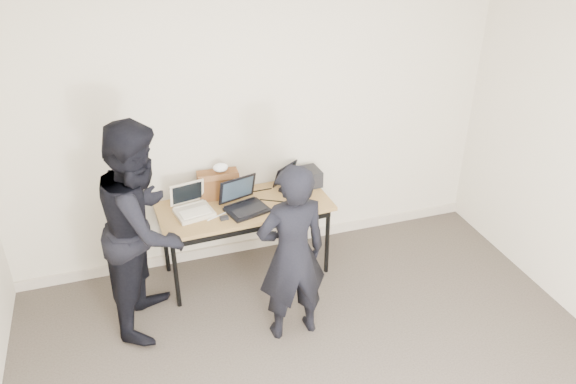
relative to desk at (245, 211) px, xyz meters
name	(u,v)px	position (x,y,z in m)	size (l,w,h in m)	color
room	(361,267)	(0.21, -1.88, 0.69)	(4.60, 4.60, 2.80)	#423932
desk	(245,211)	(0.00, 0.00, 0.00)	(1.53, 0.71, 0.72)	olive
laptop_beige	(192,208)	(-0.45, 0.02, 0.11)	(0.36, 0.35, 0.25)	#BDB197
laptop_center	(244,202)	(-0.02, -0.04, 0.12)	(0.42, 0.41, 0.26)	black
laptop_right	(293,183)	(0.50, 0.18, 0.11)	(0.40, 0.40, 0.21)	black
leather_satchel	(218,184)	(-0.18, 0.23, 0.19)	(0.37, 0.20, 0.25)	#5B3417
tissue	(220,168)	(-0.15, 0.23, 0.34)	(0.13, 0.10, 0.08)	white
equipment_box	(305,178)	(0.63, 0.19, 0.14)	(0.26, 0.22, 0.15)	black
power_brick	(224,218)	(-0.22, -0.17, 0.07)	(0.07, 0.04, 0.03)	black
cables	(250,204)	(0.05, 0.00, 0.06)	(1.16, 0.42, 0.01)	black
person_typist	(292,255)	(0.15, -0.87, 0.09)	(0.55, 0.36, 1.51)	black
person_observer	(144,227)	(-0.88, -0.34, 0.22)	(0.85, 0.67, 1.76)	black
baseboard	(259,243)	(0.21, 0.35, -0.61)	(4.50, 0.03, 0.10)	#BFB29F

